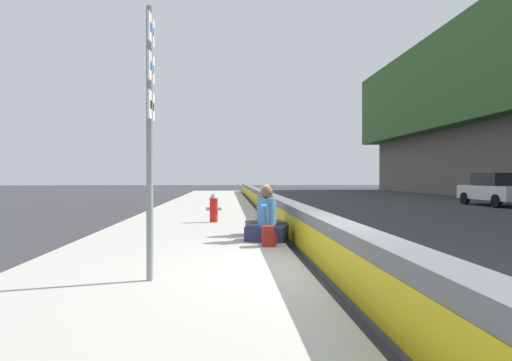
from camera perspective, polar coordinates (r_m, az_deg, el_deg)
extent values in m
plane|color=#353538|center=(7.24, 9.89, -11.56)|extent=(160.00, 160.00, 0.00)
cube|color=#B5B2A8|center=(7.11, -11.81, -11.21)|extent=(80.00, 4.40, 0.14)
cube|color=slate|center=(7.16, 9.90, -8.23)|extent=(76.00, 0.44, 0.85)
cube|color=gold|center=(7.12, 8.11, -8.63)|extent=(74.48, 0.01, 0.54)
cylinder|color=gray|center=(6.43, -12.60, 4.32)|extent=(0.09, 0.09, 3.60)
cube|color=white|center=(6.69, -12.44, 17.24)|extent=(0.44, 0.02, 0.36)
cube|color=#1956AD|center=(6.69, -12.32, 17.24)|extent=(0.30, 0.01, 0.10)
cube|color=white|center=(6.57, -12.44, 13.06)|extent=(0.44, 0.02, 0.36)
cube|color=#1956AD|center=(6.57, -12.31, 13.06)|extent=(0.30, 0.01, 0.10)
cube|color=white|center=(6.48, -12.43, 8.74)|extent=(0.44, 0.02, 0.36)
cube|color=black|center=(6.47, -12.30, 8.74)|extent=(0.30, 0.01, 0.10)
cylinder|color=red|center=(14.43, -5.07, -3.55)|extent=(0.24, 0.24, 0.72)
cone|color=gray|center=(14.40, -5.08, -1.80)|extent=(0.26, 0.26, 0.16)
cylinder|color=gray|center=(14.42, -4.40, -3.41)|extent=(0.10, 0.12, 0.10)
cylinder|color=gray|center=(14.43, -5.75, -3.41)|extent=(0.10, 0.12, 0.10)
cube|color=#23284C|center=(10.25, 1.31, -6.33)|extent=(0.91, 1.00, 0.31)
cylinder|color=#427FB7|center=(10.21, 1.31, -3.82)|extent=(0.40, 0.40, 0.59)
sphere|color=brown|center=(10.19, 1.31, -1.45)|extent=(0.26, 0.26, 0.26)
cylinder|color=#427FB7|center=(10.43, 1.55, -4.06)|extent=(0.33, 0.22, 0.52)
cylinder|color=#427FB7|center=(10.00, 1.05, -4.25)|extent=(0.33, 0.22, 0.52)
cube|color=#424247|center=(11.28, 1.15, -5.69)|extent=(0.83, 0.94, 0.32)
cylinder|color=#4C8951|center=(11.24, 1.15, -3.36)|extent=(0.41, 0.41, 0.60)
sphere|color=tan|center=(11.22, 1.15, -1.15)|extent=(0.27, 0.27, 0.27)
cylinder|color=#4C8951|center=(11.46, 0.91, -3.59)|extent=(0.32, 0.18, 0.53)
cylinder|color=#4C8951|center=(11.03, 1.39, -3.75)|extent=(0.32, 0.18, 0.53)
cube|color=maroon|center=(9.44, 1.41, -6.65)|extent=(0.32, 0.22, 0.40)
cube|color=maroon|center=(9.46, 2.27, -7.00)|extent=(0.22, 0.06, 0.20)
cube|color=silver|center=(27.51, 26.75, -1.30)|extent=(4.56, 1.95, 0.72)
cube|color=black|center=(27.42, 26.86, 0.14)|extent=(2.25, 1.69, 0.66)
cylinder|color=black|center=(28.33, 23.71, -1.97)|extent=(0.67, 0.24, 0.66)
cylinder|color=black|center=(29.21, 26.68, -1.91)|extent=(0.67, 0.24, 0.66)
cylinder|color=black|center=(25.85, 26.82, -2.21)|extent=(0.67, 0.24, 0.66)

